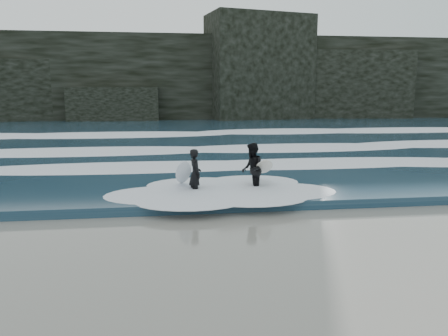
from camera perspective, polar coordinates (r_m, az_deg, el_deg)
The scene contains 8 objects.
ground at distance 10.29m, azimuth 5.76°, elevation -10.42°, with size 120.00×120.00×0.00m, color #736A54.
sea at distance 38.59m, azimuth -4.25°, elevation 4.88°, with size 90.00×52.00×0.30m, color #1C384C.
headland at distance 55.44m, azimuth -5.40°, elevation 11.43°, with size 70.00×9.00×10.00m, color black.
foam_near at distance 18.78m, azimuth -0.56°, elevation 0.26°, with size 60.00×3.20×0.20m, color white.
foam_mid at distance 25.67m, azimuth -2.50°, elevation 2.93°, with size 60.00×4.00×0.24m, color white.
foam_far at distance 34.59m, azimuth -3.85°, elevation 4.79°, with size 60.00×4.80×0.30m, color white.
surfer_left at distance 14.71m, azimuth -4.08°, elevation -0.73°, with size 0.95×1.68×1.68m.
surfer_right at distance 15.11m, azimuth 3.85°, elevation -0.14°, with size 1.26×2.12×1.84m.
Camera 1 is at (-2.28, -9.37, 3.58)m, focal length 35.00 mm.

